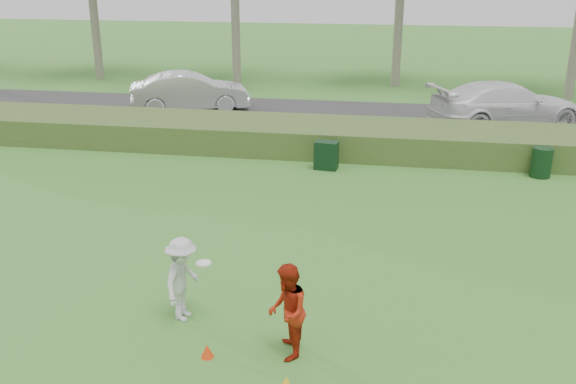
% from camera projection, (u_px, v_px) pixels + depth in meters
% --- Properties ---
extents(ground, '(120.00, 120.00, 0.00)m').
position_uv_depth(ground, '(246.00, 345.00, 10.66)').
color(ground, '#327326').
rests_on(ground, ground).
extents(reed_strip, '(80.00, 3.00, 0.90)m').
position_uv_depth(reed_strip, '(329.00, 137.00, 21.63)').
color(reed_strip, '#3D5A24').
rests_on(reed_strip, ground).
extents(park_road, '(80.00, 6.00, 0.06)m').
position_uv_depth(park_road, '(343.00, 116.00, 26.41)').
color(park_road, '#2D2D2D').
rests_on(park_road, ground).
extents(player_white, '(0.88, 1.06, 1.54)m').
position_uv_depth(player_white, '(182.00, 279.00, 11.22)').
color(player_white, silver).
rests_on(player_white, ground).
extents(player_red, '(0.74, 0.87, 1.59)m').
position_uv_depth(player_red, '(287.00, 312.00, 10.13)').
color(player_red, '#A7220E').
rests_on(player_red, ground).
extents(cone_orange, '(0.21, 0.21, 0.23)m').
position_uv_depth(cone_orange, '(207.00, 351.00, 10.30)').
color(cone_orange, '#ED380C').
rests_on(cone_orange, ground).
extents(cone_yellow, '(0.19, 0.19, 0.21)m').
position_uv_depth(cone_yellow, '(286.00, 382.00, 9.54)').
color(cone_yellow, yellow).
rests_on(cone_yellow, ground).
extents(utility_cabinet, '(0.74, 0.51, 0.87)m').
position_uv_depth(utility_cabinet, '(326.00, 155.00, 19.63)').
color(utility_cabinet, black).
rests_on(utility_cabinet, ground).
extents(trash_bin, '(0.70, 0.70, 0.89)m').
position_uv_depth(trash_bin, '(541.00, 162.00, 18.92)').
color(trash_bin, black).
rests_on(trash_bin, ground).
extents(car_mid, '(5.20, 3.40, 1.62)m').
position_uv_depth(car_mid, '(190.00, 92.00, 27.04)').
color(car_mid, silver).
rests_on(car_mid, park_road).
extents(car_right, '(6.34, 4.48, 1.70)m').
position_uv_depth(car_right, '(506.00, 105.00, 24.37)').
color(car_right, white).
rests_on(car_right, park_road).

